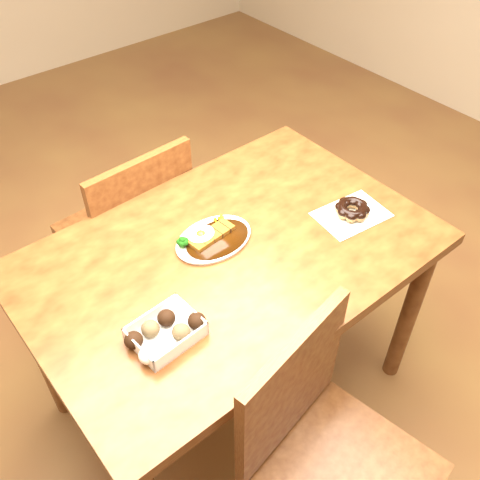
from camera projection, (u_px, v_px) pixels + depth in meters
ground at (232, 387)px, 2.09m from camera, size 6.00×6.00×0.00m
table at (230, 273)px, 1.64m from camera, size 1.20×0.80×0.75m
chair_far at (133, 231)px, 2.03m from camera, size 0.44×0.44×0.87m
chair_near at (325, 453)px, 1.41m from camera, size 0.49×0.49×0.87m
katsu_curry_plate at (212, 238)px, 1.59m from camera, size 0.25×0.18×0.05m
donut_box at (165, 332)px, 1.33m from camera, size 0.20×0.14×0.05m
pon_de_ring at (352, 210)px, 1.67m from camera, size 0.24×0.18×0.04m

